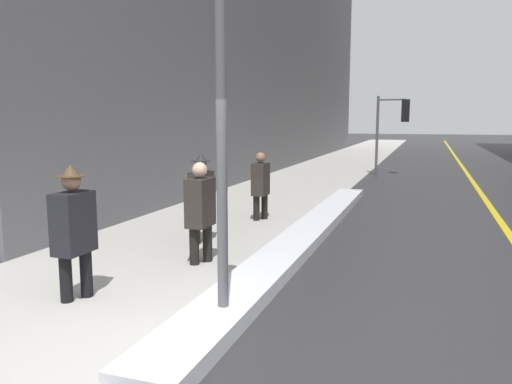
{
  "coord_description": "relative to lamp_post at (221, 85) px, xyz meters",
  "views": [
    {
      "loc": [
        2.38,
        -4.04,
        2.29
      ],
      "look_at": [
        -0.4,
        4.0,
        1.05
      ],
      "focal_mm": 35.0,
      "sensor_mm": 36.0,
      "label": 1
    }
  ],
  "objects": [
    {
      "name": "pedestrian_in_fedora",
      "position": [
        -2.05,
        0.05,
        -1.69
      ],
      "size": [
        0.37,
        0.53,
        1.74
      ],
      "rotation": [
        0.0,
        0.0,
        -1.57
      ],
      "color": "black",
      "rests_on": "ground"
    },
    {
      "name": "pedestrian_in_glasses",
      "position": [
        -1.8,
        3.26,
        -1.73
      ],
      "size": [
        0.36,
        0.52,
        1.68
      ],
      "rotation": [
        0.0,
        0.0,
        -1.57
      ],
      "color": "black",
      "rests_on": "ground"
    },
    {
      "name": "lamp_post",
      "position": [
        0.0,
        0.0,
        0.0
      ],
      "size": [
        0.28,
        0.28,
        4.36
      ],
      "color": "#515156",
      "rests_on": "ground"
    },
    {
      "name": "pedestrian_trailing",
      "position": [
        -1.25,
        2.05,
        -1.74
      ],
      "size": [
        0.31,
        0.53,
        1.63
      ],
      "rotation": [
        0.0,
        0.0,
        -1.57
      ],
      "color": "black",
      "rests_on": "ground"
    },
    {
      "name": "sidewalk_slab",
      "position": [
        -2.26,
        14.05,
        -2.64
      ],
      "size": [
        4.0,
        80.0,
        0.01
      ],
      "color": "#B2AFA8",
      "rests_on": "ground"
    },
    {
      "name": "ground_plane",
      "position": [
        -0.26,
        -0.95,
        -2.65
      ],
      "size": [
        160.0,
        160.0,
        0.0
      ],
      "primitive_type": "plane",
      "color": "#2D2D30"
    },
    {
      "name": "road_centre_stripe",
      "position": [
        3.74,
        14.05,
        -2.64
      ],
      "size": [
        0.16,
        80.0,
        0.0
      ],
      "color": "gold",
      "rests_on": "ground"
    },
    {
      "name": "traffic_light_near",
      "position": [
        0.79,
        16.25,
        -0.32
      ],
      "size": [
        1.31,
        0.33,
        3.24
      ],
      "rotation": [
        0.0,
        0.0,
        -0.09
      ],
      "color": "#515156",
      "rests_on": "ground"
    },
    {
      "name": "pedestrian_with_shoulder_bag",
      "position": [
        -1.46,
        5.69,
        -1.79
      ],
      "size": [
        0.3,
        0.71,
        1.56
      ],
      "rotation": [
        0.0,
        0.0,
        -1.57
      ],
      "color": "black",
      "rests_on": "ground"
    },
    {
      "name": "snow_bank_curb",
      "position": [
        -0.05,
        4.2,
        -2.55
      ],
      "size": [
        0.72,
        11.85,
        0.2
      ],
      "color": "silver",
      "rests_on": "ground"
    }
  ]
}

